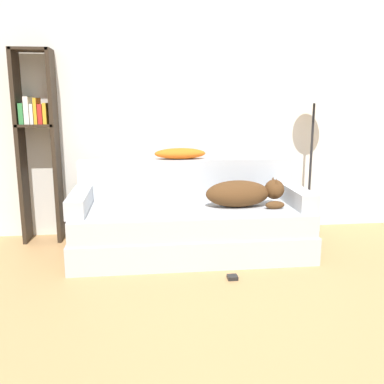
% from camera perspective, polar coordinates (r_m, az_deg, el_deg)
% --- Properties ---
extents(ground_plane, '(20.00, 20.00, 0.00)m').
position_cam_1_polar(ground_plane, '(2.27, 10.22, -23.62)').
color(ground_plane, tan).
extents(wall_back, '(8.19, 0.06, 2.70)m').
position_cam_1_polar(wall_back, '(4.32, 0.93, 12.52)').
color(wall_back, silver).
rests_on(wall_back, ground_plane).
extents(couch, '(2.02, 0.89, 0.42)m').
position_cam_1_polar(couch, '(3.76, -0.17, -5.12)').
color(couch, '#B2B7BC').
rests_on(couch, ground_plane).
extents(couch_backrest, '(1.98, 0.15, 0.36)m').
position_cam_1_polar(couch_backrest, '(4.02, -0.80, 1.84)').
color(couch_backrest, '#B2B7BC').
rests_on(couch_backrest, couch).
extents(couch_arm_left, '(0.15, 0.70, 0.15)m').
position_cam_1_polar(couch_arm_left, '(3.69, -14.74, -1.21)').
color(couch_arm_left, '#B2B7BC').
rests_on(couch_arm_left, couch).
extents(couch_arm_right, '(0.15, 0.70, 0.15)m').
position_cam_1_polar(couch_arm_right, '(3.90, 13.62, -0.46)').
color(couch_arm_right, '#B2B7BC').
rests_on(couch_arm_right, couch).
extents(dog, '(0.69, 0.27, 0.25)m').
position_cam_1_polar(dog, '(3.70, 6.91, -0.15)').
color(dog, '#513319').
rests_on(dog, couch).
extents(laptop, '(0.33, 0.20, 0.02)m').
position_cam_1_polar(laptop, '(3.68, -1.55, -1.91)').
color(laptop, silver).
rests_on(laptop, couch).
extents(throw_pillow, '(0.48, 0.20, 0.10)m').
position_cam_1_polar(throw_pillow, '(4.00, -1.60, 5.15)').
color(throw_pillow, orange).
rests_on(throw_pillow, couch_backrest).
extents(bookshelf, '(0.35, 0.26, 1.77)m').
position_cam_1_polar(bookshelf, '(4.21, -19.94, 6.98)').
color(bookshelf, '#2D2319').
rests_on(bookshelf, ground_plane).
extents(floor_lamp, '(0.29, 0.29, 1.48)m').
position_cam_1_polar(floor_lamp, '(4.36, 15.95, 10.74)').
color(floor_lamp, '#232326').
rests_on(floor_lamp, ground_plane).
extents(power_adapter, '(0.08, 0.08, 0.03)m').
position_cam_1_polar(power_adapter, '(3.30, 5.41, -11.25)').
color(power_adapter, black).
rests_on(power_adapter, ground_plane).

